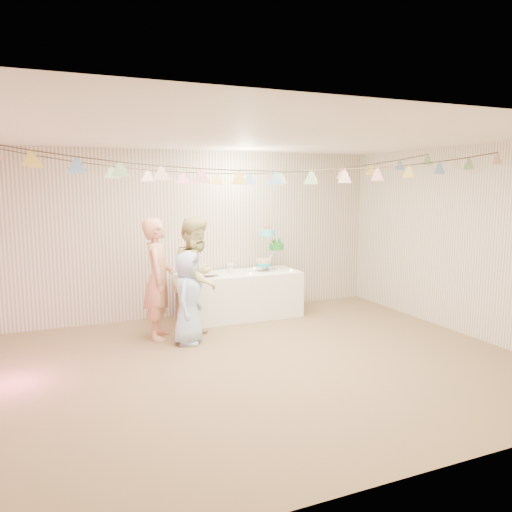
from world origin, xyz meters
name	(u,v)px	position (x,y,z in m)	size (l,w,h in m)	color
floor	(267,363)	(0.00, 0.00, 0.00)	(6.00, 6.00, 0.00)	brown
ceiling	(268,136)	(0.00, 0.00, 2.60)	(6.00, 6.00, 0.00)	silver
back_wall	(202,233)	(0.00, 2.50, 1.30)	(6.00, 6.00, 0.00)	silver
front_wall	(421,299)	(0.00, -2.50, 1.30)	(6.00, 6.00, 0.00)	silver
right_wall	(466,241)	(3.00, 0.00, 1.30)	(5.00, 5.00, 0.00)	silver
table	(239,295)	(0.44, 2.03, 0.36)	(1.89, 0.76, 0.71)	white
cake_stand	(270,247)	(0.99, 2.08, 1.09)	(0.60, 0.35, 0.67)	silver
cake_bottom	(263,263)	(0.84, 2.02, 0.84)	(0.31, 0.31, 0.15)	#28ACBE
cake_middle	(277,244)	(1.17, 2.17, 1.11)	(0.27, 0.27, 0.22)	#1B7E25
cake_top_tier	(267,229)	(0.93, 2.05, 1.38)	(0.25, 0.25, 0.19)	#4EDBF5
platter	(207,273)	(-0.10, 1.98, 0.76)	(0.37, 0.37, 0.02)	white
posy	(230,265)	(0.32, 2.08, 0.83)	(0.13, 0.13, 0.15)	white
person_adult_a	(158,279)	(-0.95, 1.46, 0.82)	(0.60, 0.39, 1.64)	tan
person_adult_b	(197,278)	(-0.46, 1.27, 0.83)	(0.80, 0.63, 1.65)	tan
person_child	(188,298)	(-0.64, 1.08, 0.61)	(0.60, 0.39, 1.22)	#A1BDE3
bunting_back	(233,163)	(0.00, 1.10, 2.35)	(5.60, 1.10, 0.40)	pink
bunting_front	(276,161)	(0.00, -0.20, 2.32)	(5.60, 0.90, 0.36)	#72A5E5
tealight_0	(192,277)	(-0.36, 1.88, 0.73)	(0.04, 0.04, 0.03)	#FFD88C
tealight_1	(214,271)	(0.09, 2.21, 0.73)	(0.04, 0.04, 0.03)	#FFD88C
tealight_2	(250,274)	(0.54, 1.81, 0.73)	(0.04, 0.04, 0.03)	#FFD88C
tealight_3	(254,268)	(0.79, 2.25, 0.73)	(0.04, 0.04, 0.03)	#FFD88C
tealight_4	(291,270)	(1.26, 1.85, 0.73)	(0.04, 0.04, 0.03)	#FFD88C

